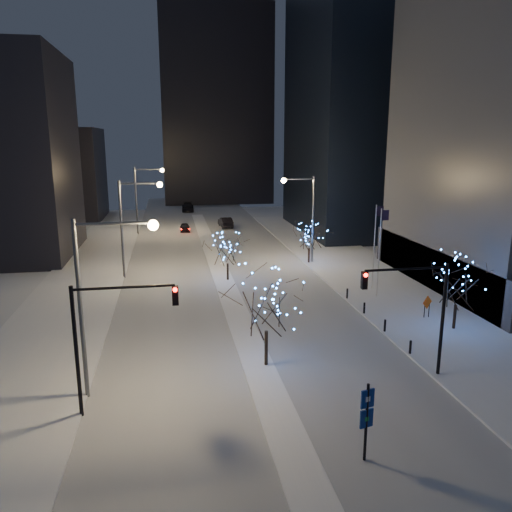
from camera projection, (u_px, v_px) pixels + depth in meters
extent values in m
plane|color=white|center=(271.00, 399.00, 27.47)|extent=(160.00, 160.00, 0.00)
cube|color=silver|center=(214.00, 257.00, 61.06)|extent=(20.00, 130.00, 0.02)
cube|color=white|center=(218.00, 266.00, 56.24)|extent=(2.00, 80.00, 0.15)
cube|color=white|center=(379.00, 284.00, 49.16)|extent=(10.00, 90.00, 0.15)
cube|color=white|center=(72.00, 300.00, 44.31)|extent=(8.00, 90.00, 0.15)
cube|color=black|center=(49.00, 174.00, 88.49)|extent=(18.00, 16.00, 16.00)
cube|color=black|center=(216.00, 108.00, 112.00)|extent=(24.00, 14.00, 42.00)
cylinder|color=#595E66|center=(81.00, 311.00, 26.59)|extent=(0.24, 0.24, 10.00)
cylinder|color=#595E66|center=(114.00, 223.00, 25.86)|extent=(4.00, 0.16, 0.16)
sphere|color=#F1C178|center=(153.00, 225.00, 26.23)|extent=(0.56, 0.56, 0.56)
cylinder|color=#595E66|center=(122.00, 230.00, 50.58)|extent=(0.24, 0.24, 10.00)
cylinder|color=#595E66|center=(139.00, 183.00, 49.85)|extent=(4.00, 0.16, 0.16)
sphere|color=#F1C178|center=(160.00, 185.00, 50.22)|extent=(0.56, 0.56, 0.56)
cylinder|color=#595E66|center=(136.00, 201.00, 74.57)|extent=(0.24, 0.24, 10.00)
cylinder|color=#595E66|center=(148.00, 169.00, 73.84)|extent=(4.00, 0.16, 0.16)
sphere|color=#F1C178|center=(162.00, 170.00, 74.21)|extent=(0.56, 0.56, 0.56)
cylinder|color=#595E66|center=(313.00, 220.00, 56.97)|extent=(0.24, 0.24, 10.00)
cylinder|color=#595E66|center=(299.00, 179.00, 55.61)|extent=(3.50, 0.16, 0.16)
sphere|color=#F1C178|center=(284.00, 181.00, 55.35)|extent=(0.56, 0.56, 0.56)
cylinder|color=black|center=(77.00, 353.00, 25.01)|extent=(0.20, 0.20, 7.00)
cylinder|color=black|center=(124.00, 287.00, 24.68)|extent=(5.00, 0.14, 0.14)
cube|color=black|center=(175.00, 295.00, 25.22)|extent=(0.32, 0.28, 1.00)
sphere|color=#FF0C05|center=(175.00, 290.00, 24.97)|extent=(0.22, 0.22, 0.22)
cylinder|color=black|center=(442.00, 321.00, 29.40)|extent=(0.20, 0.20, 7.00)
cylinder|color=black|center=(407.00, 269.00, 28.23)|extent=(5.00, 0.14, 0.14)
cube|color=black|center=(364.00, 280.00, 27.94)|extent=(0.32, 0.28, 1.00)
sphere|color=#FF0C05|center=(366.00, 275.00, 27.69)|extent=(0.22, 0.22, 0.22)
cylinder|color=silver|center=(379.00, 253.00, 44.06)|extent=(0.10, 0.10, 8.00)
cube|color=black|center=(385.00, 215.00, 43.35)|extent=(0.70, 0.03, 0.90)
cylinder|color=silver|center=(374.00, 247.00, 46.56)|extent=(0.10, 0.10, 8.00)
cube|color=black|center=(380.00, 211.00, 45.85)|extent=(0.70, 0.03, 0.90)
cylinder|color=black|center=(410.00, 347.00, 32.88)|extent=(0.16, 0.16, 0.90)
cylinder|color=black|center=(385.00, 325.00, 36.72)|extent=(0.16, 0.16, 0.90)
cylinder|color=black|center=(364.00, 308.00, 40.56)|extent=(0.16, 0.16, 0.90)
cylinder|color=black|center=(347.00, 293.00, 44.40)|extent=(0.16, 0.16, 0.90)
imported|color=black|center=(185.00, 227.00, 77.87)|extent=(1.54, 3.73, 1.26)
imported|color=black|center=(226.00, 222.00, 81.61)|extent=(2.14, 5.09, 1.63)
imported|color=black|center=(188.00, 207.00, 99.87)|extent=(2.52, 5.76, 1.65)
cylinder|color=black|center=(266.00, 348.00, 31.11)|extent=(0.22, 0.22, 2.23)
cylinder|color=black|center=(228.00, 272.00, 50.28)|extent=(0.22, 0.22, 1.68)
cylinder|color=black|center=(455.00, 317.00, 37.21)|extent=(0.22, 0.22, 1.84)
cylinder|color=black|center=(309.00, 255.00, 57.42)|extent=(0.22, 0.22, 1.68)
cylinder|color=black|center=(366.00, 423.00, 21.80)|extent=(0.13, 0.13, 3.71)
cube|color=navy|center=(368.00, 399.00, 21.54)|extent=(0.66, 0.25, 0.85)
cube|color=navy|center=(366.00, 418.00, 21.75)|extent=(0.66, 0.25, 0.85)
cylinder|color=black|center=(424.00, 311.00, 39.59)|extent=(0.06, 0.06, 1.06)
cylinder|color=black|center=(429.00, 311.00, 39.65)|extent=(0.06, 0.06, 1.06)
cube|color=#FF530D|center=(427.00, 302.00, 39.45)|extent=(1.01, 0.48, 1.09)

